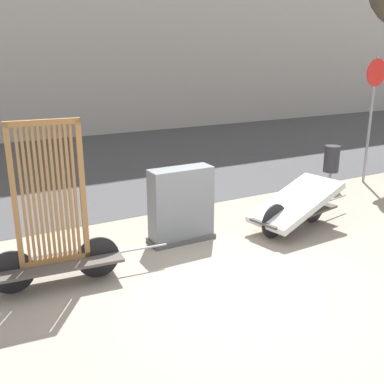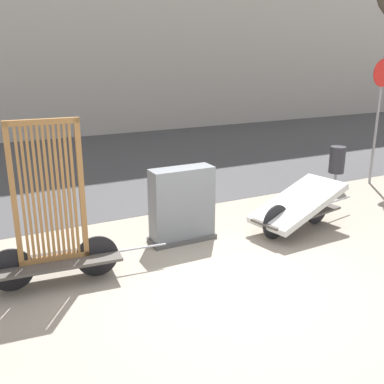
# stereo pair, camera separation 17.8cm
# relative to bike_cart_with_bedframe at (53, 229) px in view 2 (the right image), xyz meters

# --- Properties ---
(ground_plane) EXTENTS (60.00, 60.00, 0.00)m
(ground_plane) POSITION_rel_bike_cart_with_bedframe_xyz_m (2.06, -1.11, -0.79)
(ground_plane) COLOR gray
(road_strip) EXTENTS (56.00, 8.99, 0.01)m
(road_strip) POSITION_rel_bike_cart_with_bedframe_xyz_m (2.06, 6.42, -0.78)
(road_strip) COLOR #424244
(road_strip) RESTS_ON ground_plane
(bike_cart_with_bedframe) EXTENTS (2.44, 0.73, 2.23)m
(bike_cart_with_bedframe) POSITION_rel_bike_cart_with_bedframe_xyz_m (0.00, 0.00, 0.00)
(bike_cart_with_bedframe) COLOR #4C4742
(bike_cart_with_bedframe) RESTS_ON ground_plane
(bike_cart_with_mattress) EXTENTS (2.44, 1.16, 0.82)m
(bike_cart_with_mattress) POSITION_rel_bike_cart_with_bedframe_xyz_m (4.12, 0.00, -0.33)
(bike_cart_with_mattress) COLOR #4C4742
(bike_cart_with_mattress) RESTS_ON ground_plane
(utility_cabinet) EXTENTS (1.10, 0.43, 1.24)m
(utility_cabinet) POSITION_rel_bike_cart_with_bedframe_xyz_m (2.14, 0.53, -0.21)
(utility_cabinet) COLOR #4C4C4C
(utility_cabinet) RESTS_ON ground_plane
(trash_bin) EXTENTS (0.34, 0.34, 0.99)m
(trash_bin) POSITION_rel_bike_cart_with_bedframe_xyz_m (6.53, 1.58, -0.10)
(trash_bin) COLOR gray
(trash_bin) RESTS_ON ground_plane
(sign_post) EXTENTS (0.61, 0.06, 2.92)m
(sign_post) POSITION_rel_bike_cart_with_bedframe_xyz_m (7.64, 1.57, 1.13)
(sign_post) COLOR gray
(sign_post) RESTS_ON ground_plane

